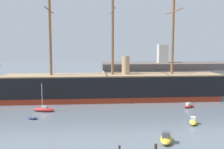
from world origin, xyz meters
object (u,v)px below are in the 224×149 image
at_px(motorboat_mid_right, 193,122).
at_px(motorboat_distant_centre, 113,88).
at_px(motorboat_alongside_stern, 189,106).
at_px(mooring_piling_midwater, 156,149).
at_px(dinghy_mid_left, 33,118).
at_px(sailboat_alongside_bow, 44,109).
at_px(tall_ship, 113,87).
at_px(dockside_warehouse_right, 178,76).
at_px(motorboat_foreground_right, 166,138).

xyz_separation_m(motorboat_mid_right, motorboat_distant_centre, (-13.02, 42.23, -0.05)).
height_order(motorboat_alongside_stern, mooring_piling_midwater, mooring_piling_midwater).
height_order(dinghy_mid_left, sailboat_alongside_bow, sailboat_alongside_bow).
distance_m(sailboat_alongside_bow, mooring_piling_midwater, 33.82).
bearing_deg(motorboat_mid_right, sailboat_alongside_bow, 158.76).
relative_size(tall_ship, motorboat_mid_right, 19.45).
xyz_separation_m(motorboat_mid_right, motorboat_alongside_stern, (4.07, 13.65, -0.07)).
bearing_deg(dockside_warehouse_right, motorboat_alongside_stern, -101.72).
distance_m(motorboat_mid_right, motorboat_distant_centre, 44.19).
height_order(motorboat_mid_right, motorboat_alongside_stern, motorboat_mid_right).
bearing_deg(motorboat_mid_right, motorboat_distant_centre, 107.14).
xyz_separation_m(tall_ship, sailboat_alongside_bow, (-17.54, -11.58, -3.38)).
bearing_deg(tall_ship, motorboat_mid_right, -58.74).
xyz_separation_m(sailboat_alongside_bow, motorboat_distant_centre, (19.14, 29.73, -0.10)).
relative_size(motorboat_foreground_right, motorboat_mid_right, 1.30).
height_order(dinghy_mid_left, motorboat_alongside_stern, motorboat_alongside_stern).
bearing_deg(dinghy_mid_left, motorboat_alongside_stern, 11.81).
bearing_deg(motorboat_foreground_right, mooring_piling_midwater, -122.91).
height_order(motorboat_mid_right, sailboat_alongside_bow, sailboat_alongside_bow).
relative_size(motorboat_distant_centre, dockside_warehouse_right, 0.06).
bearing_deg(motorboat_foreground_right, dinghy_mid_left, 148.39).
bearing_deg(dockside_warehouse_right, motorboat_mid_right, -103.47).
relative_size(motorboat_mid_right, sailboat_alongside_bow, 0.57).
height_order(sailboat_alongside_bow, motorboat_alongside_stern, sailboat_alongside_bow).
height_order(sailboat_alongside_bow, mooring_piling_midwater, sailboat_alongside_bow).
xyz_separation_m(motorboat_mid_right, sailboat_alongside_bow, (-32.16, 12.50, 0.04)).
xyz_separation_m(motorboat_foreground_right, dinghy_mid_left, (-25.06, 15.43, -0.44)).
height_order(tall_ship, motorboat_mid_right, tall_ship).
distance_m(motorboat_foreground_right, motorboat_mid_right, 12.65).
bearing_deg(dockside_warehouse_right, dinghy_mid_left, -142.53).
height_order(motorboat_foreground_right, sailboat_alongside_bow, sailboat_alongside_bow).
relative_size(dinghy_mid_left, motorboat_alongside_stern, 0.63).
bearing_deg(sailboat_alongside_bow, motorboat_mid_right, -21.24).
bearing_deg(motorboat_foreground_right, dockside_warehouse_right, 70.03).
relative_size(motorboat_foreground_right, motorboat_distant_centre, 1.48).
distance_m(motorboat_distant_centre, mooring_piling_midwater, 56.17).
relative_size(motorboat_foreground_right, dinghy_mid_left, 2.36).
height_order(tall_ship, dockside_warehouse_right, tall_ship).
bearing_deg(dinghy_mid_left, dockside_warehouse_right, 37.47).
relative_size(dinghy_mid_left, dockside_warehouse_right, 0.04).
height_order(dinghy_mid_left, mooring_piling_midwater, mooring_piling_midwater).
bearing_deg(motorboat_mid_right, motorboat_foreground_right, -130.68).
height_order(motorboat_distant_centre, dockside_warehouse_right, dockside_warehouse_right).
distance_m(mooring_piling_midwater, dockside_warehouse_right, 56.26).
bearing_deg(motorboat_mid_right, mooring_piling_midwater, -128.44).
distance_m(dinghy_mid_left, mooring_piling_midwater, 29.77).
xyz_separation_m(motorboat_foreground_right, sailboat_alongside_bow, (-23.92, 22.09, -0.12)).
relative_size(tall_ship, motorboat_foreground_right, 14.96).
xyz_separation_m(mooring_piling_midwater, dockside_warehouse_right, (20.24, 52.33, 4.07)).
height_order(motorboat_foreground_right, dinghy_mid_left, motorboat_foreground_right).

